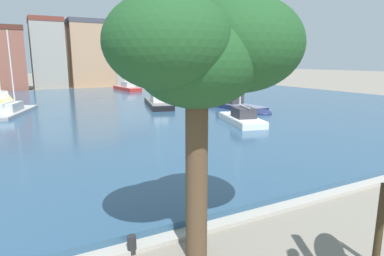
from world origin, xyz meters
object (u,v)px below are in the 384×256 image
at_px(sailboat_grey, 16,111).
at_px(sailboat_yellow, 2,101).
at_px(sailboat_navy, 237,106).
at_px(sailboat_red, 126,88).
at_px(sailboat_black, 157,103).
at_px(sailboat_white, 239,119).
at_px(shade_tree, 207,52).
at_px(mooring_bollard, 132,245).

relative_size(sailboat_grey, sailboat_yellow, 1.06).
relative_size(sailboat_navy, sailboat_red, 1.07).
xyz_separation_m(sailboat_black, sailboat_white, (2.00, -12.04, -0.06)).
xyz_separation_m(sailboat_red, sailboat_white, (-0.49, -32.14, -0.02)).
distance_m(sailboat_grey, sailboat_red, 24.64).
bearing_deg(sailboat_white, shade_tree, -128.81).
relative_size(sailboat_white, mooring_bollard, 18.57).
distance_m(sailboat_navy, shade_tree, 25.18).
bearing_deg(sailboat_yellow, sailboat_black, -36.40).
xyz_separation_m(sailboat_navy, mooring_bollard, (-16.67, -18.72, -0.37)).
xyz_separation_m(sailboat_yellow, mooring_bollard, (4.21, -35.68, -0.25)).
bearing_deg(mooring_bollard, sailboat_white, 45.08).
distance_m(sailboat_red, mooring_bollard, 46.71).
xyz_separation_m(sailboat_black, sailboat_yellow, (-14.86, 10.95, -0.14)).
bearing_deg(shade_tree, sailboat_navy, 52.69).
height_order(sailboat_grey, shade_tree, sailboat_grey).
bearing_deg(sailboat_black, shade_tree, -109.27).
height_order(sailboat_red, sailboat_black, sailboat_black).
bearing_deg(sailboat_white, sailboat_black, 99.42).
bearing_deg(sailboat_red, sailboat_grey, -130.17).
bearing_deg(shade_tree, mooring_bollard, 149.86).
relative_size(sailboat_black, sailboat_white, 1.00).
bearing_deg(shade_tree, sailboat_white, 51.19).
bearing_deg(sailboat_grey, sailboat_red, 49.83).
height_order(sailboat_black, shade_tree, sailboat_black).
relative_size(sailboat_red, sailboat_black, 0.92).
bearing_deg(sailboat_grey, mooring_bollard, -83.94).
xyz_separation_m(sailboat_grey, sailboat_black, (13.41, -1.27, 0.16)).
distance_m(sailboat_black, shade_tree, 27.60).
bearing_deg(shade_tree, sailboat_yellow, 99.11).
xyz_separation_m(sailboat_black, mooring_bollard, (-10.65, -24.72, -0.38)).
distance_m(sailboat_red, sailboat_black, 20.25).
distance_m(sailboat_black, mooring_bollard, 26.92).
bearing_deg(sailboat_white, sailboat_yellow, 126.24).
bearing_deg(mooring_bollard, sailboat_yellow, 96.72).
xyz_separation_m(sailboat_navy, sailboat_white, (-4.03, -6.04, -0.04)).
height_order(sailboat_navy, sailboat_red, sailboat_navy).
relative_size(sailboat_navy, sailboat_white, 0.99).
bearing_deg(sailboat_white, mooring_bollard, -134.92).
bearing_deg(sailboat_grey, sailboat_navy, -20.51).
height_order(sailboat_navy, mooring_bollard, sailboat_navy).
distance_m(sailboat_navy, sailboat_white, 7.26).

